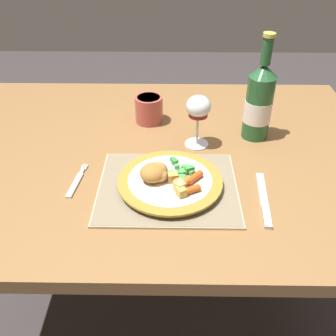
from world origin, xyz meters
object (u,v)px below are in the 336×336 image
at_px(dining_table, 152,174).
at_px(dinner_plate, 170,182).
at_px(table_knife, 264,204).
at_px(drinking_cup, 149,109).
at_px(wine_glass, 198,109).
at_px(fork, 76,183).
at_px(bottle, 259,102).

xyz_separation_m(dining_table, dinner_plate, (0.06, -0.17, 0.11)).
height_order(dining_table, table_knife, table_knife).
bearing_deg(drinking_cup, wine_glass, -43.67).
height_order(dinner_plate, wine_glass, wine_glass).
bearing_deg(dinner_plate, table_knife, -15.20).
bearing_deg(wine_glass, table_knife, -60.52).
xyz_separation_m(fork, drinking_cup, (0.17, 0.32, 0.04)).
bearing_deg(fork, dinner_plate, -2.91).
height_order(wine_glass, bottle, bottle).
height_order(wine_glass, drinking_cup, wine_glass).
xyz_separation_m(wine_glass, drinking_cup, (-0.14, 0.14, -0.07)).
relative_size(bottle, drinking_cup, 3.50).
bearing_deg(bottle, wine_glass, -163.35).
distance_m(fork, wine_glass, 0.38).
relative_size(dinner_plate, wine_glass, 1.68).
height_order(fork, wine_glass, wine_glass).
bearing_deg(wine_glass, bottle, 16.65).
bearing_deg(bottle, dining_table, -165.61).
height_order(dining_table, bottle, bottle).
relative_size(table_knife, bottle, 0.66).
distance_m(wine_glass, drinking_cup, 0.21).
bearing_deg(table_knife, dining_table, 139.88).
bearing_deg(bottle, table_knife, -95.16).
bearing_deg(table_knife, fork, 171.03).
height_order(fork, drinking_cup, drinking_cup).
relative_size(dining_table, bottle, 4.34).
bearing_deg(wine_glass, fork, -148.92).
height_order(fork, bottle, bottle).
distance_m(table_knife, wine_glass, 0.32).
distance_m(dinner_plate, wine_glass, 0.23).
relative_size(dinner_plate, drinking_cup, 2.96).
xyz_separation_m(dinner_plate, drinking_cup, (-0.07, 0.34, 0.03)).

